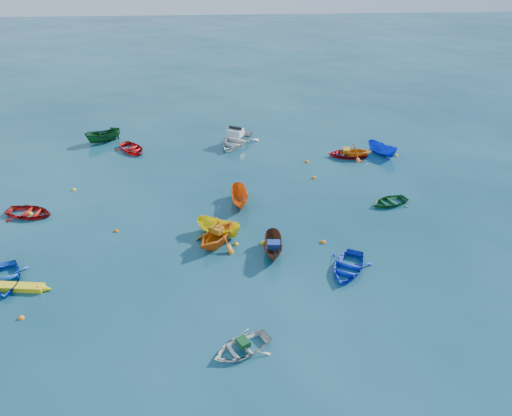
{
  "coord_description": "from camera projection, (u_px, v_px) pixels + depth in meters",
  "views": [
    {
      "loc": [
        -1.7,
        -23.37,
        17.31
      ],
      "look_at": [
        0.0,
        5.0,
        0.4
      ],
      "focal_mm": 35.0,
      "sensor_mm": 36.0,
      "label": 1
    }
  ],
  "objects": [
    {
      "name": "dinghy_red_ne",
      "position": [
        347.0,
        156.0,
        41.0
      ],
      "size": [
        3.44,
        2.65,
        0.66
      ],
      "primitive_type": "imported",
      "rotation": [
        0.0,
        0.0,
        -1.7
      ],
      "color": "red",
      "rests_on": "ground"
    },
    {
      "name": "buoy_ye_c",
      "position": [
        236.0,
        245.0,
        30.14
      ],
      "size": [
        0.3,
        0.3,
        0.3
      ],
      "primitive_type": "sphere",
      "color": "gold",
      "rests_on": "ground"
    },
    {
      "name": "dinghy_red_far",
      "position": [
        132.0,
        151.0,
        41.93
      ],
      "size": [
        3.64,
        3.81,
        0.64
      ],
      "primitive_type": "imported",
      "rotation": [
        0.0,
        0.0,
        0.65
      ],
      "color": "red",
      "rests_on": "ground"
    },
    {
      "name": "dinghy_blue_se",
      "position": [
        347.0,
        270.0,
        27.97
      ],
      "size": [
        3.58,
        3.98,
        0.68
      ],
      "primitive_type": "imported",
      "rotation": [
        0.0,
        0.0,
        -0.47
      ],
      "color": "#102FD3",
      "rests_on": "ground"
    },
    {
      "name": "buoy_or_e",
      "position": [
        314.0,
        178.0,
        37.64
      ],
      "size": [
        0.34,
        0.34,
        0.34
      ],
      "primitive_type": "sphere",
      "color": "orange",
      "rests_on": "ground"
    },
    {
      "name": "ground",
      "position": [
        261.0,
        258.0,
        28.99
      ],
      "size": [
        160.0,
        160.0,
        0.0
      ],
      "primitive_type": "plane",
      "color": "#093344",
      "rests_on": "ground"
    },
    {
      "name": "sampan_blue_far",
      "position": [
        382.0,
        155.0,
        41.31
      ],
      "size": [
        2.53,
        2.96,
        1.11
      ],
      "primitive_type": "imported",
      "rotation": [
        0.0,
        0.0,
        0.62
      ],
      "color": "#1135D7",
      "rests_on": "ground"
    },
    {
      "name": "buoy_ye_d",
      "position": [
        74.0,
        190.0,
        36.04
      ],
      "size": [
        0.3,
        0.3,
        0.3
      ],
      "primitive_type": "sphere",
      "color": "yellow",
      "rests_on": "ground"
    },
    {
      "name": "kayak_yellow",
      "position": [
        15.0,
        289.0,
        26.58
      ],
      "size": [
        3.89,
        1.03,
        0.39
      ],
      "primitive_type": null,
      "rotation": [
        0.0,
        0.0,
        1.45
      ],
      "color": "yellow",
      "rests_on": "ground"
    },
    {
      "name": "dinghy_red_nw",
      "position": [
        30.0,
        215.0,
        33.04
      ],
      "size": [
        3.62,
        2.97,
        0.65
      ],
      "primitive_type": "imported",
      "rotation": [
        0.0,
        0.0,
        1.32
      ],
      "color": "#A3120D",
      "rests_on": "ground"
    },
    {
      "name": "buoy_or_d",
      "position": [
        307.0,
        162.0,
        40.05
      ],
      "size": [
        0.34,
        0.34,
        0.34
      ],
      "primitive_type": "sphere",
      "color": "orange",
      "rests_on": "ground"
    },
    {
      "name": "buoy_ye_a",
      "position": [
        263.0,
        244.0,
        30.23
      ],
      "size": [
        0.35,
        0.35,
        0.35
      ],
      "primitive_type": "sphere",
      "color": "gold",
      "rests_on": "ground"
    },
    {
      "name": "tarp_blue_a",
      "position": [
        274.0,
        245.0,
        28.85
      ],
      "size": [
        0.79,
        0.62,
        0.36
      ],
      "primitive_type": "cube",
      "rotation": [
        0.0,
        0.0,
        -0.07
      ],
      "color": "navy",
      "rests_on": "sampan_brown_mid"
    },
    {
      "name": "buoy_ye_b",
      "position": [
        30.0,
        214.0,
        33.16
      ],
      "size": [
        0.35,
        0.35,
        0.35
      ],
      "primitive_type": "sphere",
      "color": "yellow",
      "rests_on": "ground"
    },
    {
      "name": "dinghy_orange_w",
      "position": [
        217.0,
        244.0,
        30.17
      ],
      "size": [
        4.13,
        4.24,
        1.7
      ],
      "primitive_type": "imported",
      "rotation": [
        0.0,
        0.0,
        -0.62
      ],
      "color": "orange",
      "rests_on": "ground"
    },
    {
      "name": "dinghy_orange_far",
      "position": [
        355.0,
        157.0,
        40.83
      ],
      "size": [
        2.66,
        2.34,
        1.32
      ],
      "primitive_type": "imported",
      "rotation": [
        0.0,
        0.0,
        1.49
      ],
      "color": "orange",
      "rests_on": "ground"
    },
    {
      "name": "buoy_or_b",
      "position": [
        323.0,
        243.0,
        30.31
      ],
      "size": [
        0.34,
        0.34,
        0.34
      ],
      "primitive_type": "sphere",
      "color": "orange",
      "rests_on": "ground"
    },
    {
      "name": "sampan_brown_mid",
      "position": [
        273.0,
        253.0,
        29.36
      ],
      "size": [
        1.3,
        2.96,
        1.12
      ],
      "primitive_type": "imported",
      "rotation": [
        0.0,
        0.0,
        -0.07
      ],
      "color": "#53301E",
      "rests_on": "ground"
    },
    {
      "name": "tarp_orange_b",
      "position": [
        346.0,
        151.0,
        40.75
      ],
      "size": [
        0.66,
        0.82,
        0.37
      ],
      "primitive_type": "cube",
      "rotation": [
        0.0,
        0.0,
        -1.7
      ],
      "color": "orange",
      "rests_on": "dinghy_red_ne"
    },
    {
      "name": "sampan_green_far",
      "position": [
        104.0,
        142.0,
        43.58
      ],
      "size": [
        3.29,
        2.41,
        1.2
      ],
      "primitive_type": "imported",
      "rotation": [
        0.0,
        0.0,
        -1.11
      ],
      "color": "#10441C",
      "rests_on": "ground"
    },
    {
      "name": "tarp_orange_a",
      "position": [
        217.0,
        230.0,
        29.68
      ],
      "size": [
        0.89,
        0.85,
        0.35
      ],
      "primitive_type": "cube",
      "rotation": [
        0.0,
        0.0,
        -0.62
      ],
      "color": "#BD6A13",
      "rests_on": "dinghy_orange_w"
    },
    {
      "name": "buoy_or_a",
      "position": [
        21.0,
        318.0,
        24.66
      ],
      "size": [
        0.3,
        0.3,
        0.3
      ],
      "primitive_type": "sphere",
      "color": "orange",
      "rests_on": "ground"
    },
    {
      "name": "buoy_ye_e",
      "position": [
        396.0,
        156.0,
        41.11
      ],
      "size": [
        0.32,
        0.32,
        0.32
      ],
      "primitive_type": "sphere",
      "color": "yellow",
      "rests_on": "ground"
    },
    {
      "name": "tarp_green_a",
      "position": [
        243.0,
        342.0,
        22.7
      ],
      "size": [
        0.7,
        0.76,
        0.3
      ],
      "primitive_type": "cube",
      "rotation": [
        0.0,
        0.0,
        -1.05
      ],
      "color": "#124821",
      "rests_on": "dinghy_white_near"
    },
    {
      "name": "buoy_or_c",
      "position": [
        116.0,
        231.0,
        31.39
      ],
      "size": [
        0.29,
        0.29,
        0.29
      ],
      "primitive_type": "sphere",
      "color": "#CF5F0B",
      "rests_on": "ground"
    },
    {
      "name": "sampan_yellow_mid",
      "position": [
        219.0,
        235.0,
        31.08
      ],
      "size": [
        3.19,
        2.46,
        1.17
      ],
      "primitive_type": "imported",
      "rotation": [
        0.0,
        0.0,
        1.06
      ],
      "color": "yellow",
      "rests_on": "ground"
    },
    {
      "name": "dinghy_white_near",
      "position": [
        241.0,
        350.0,
        22.87
      ],
      "size": [
        3.45,
        3.15,
        0.59
      ],
      "primitive_type": "imported",
      "rotation": [
        0.0,
        0.0,
        -1.05
      ],
      "color": "silver",
      "rests_on": "ground"
    },
    {
      "name": "dinghy_blue_sw",
      "position": [
        7.0,
        283.0,
        27.03
      ],
      "size": [
        3.18,
        3.77,
        0.67
      ],
      "primitive_type": "imported",
      "rotation": [
        0.0,
        0.0,
        0.31
      ],
      "color": "blue",
      "rests_on": "ground"
    },
    {
      "name": "sampan_orange_n",
      "position": [
        240.0,
        204.0,
        34.35
      ],
      "size": [
        1.33,
        3.09,
        1.17
      ],
      "primitive_type": "imported",
      "rotation": [
        0.0,
        0.0,
        0.06
      ],
      "color": "orange",
      "rests_on": "ground"
    },
    {
      "name": "dinghy_green_e",
      "position": [
        389.0,
        204.0,
        34.34
      ],
      "size": [
        3.19,
        2.73,
        0.56
      ],
      "primitive_type": "imported",
      "rotation": [
        0.0,
        0.0,
        -1.22
      ],
      "color": "#135323",
      "rests_on": "ground"
    },
    {
      "name": "motorboat_white",
      "position": [
        236.0,
        144.0,
        43.17
      ],
      "size": [
        4.82,
        5.38,
        1.52
      ],
      "primitive_type": "imported",
      "rotation": [
        0.0,
        0.0,
        -0.47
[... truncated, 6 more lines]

